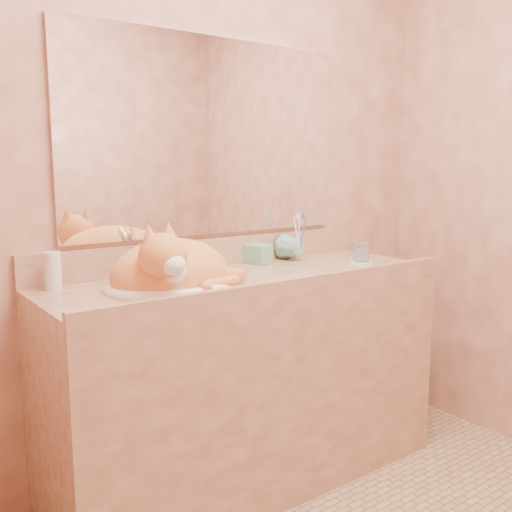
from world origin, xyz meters
TOP-DOWN VIEW (x-y plane):
  - wall_back at (0.00, 1.00)m, footprint 2.40×0.02m
  - vanity_counter at (0.00, 0.72)m, footprint 1.60×0.55m
  - mirror at (0.00, 0.99)m, footprint 1.30×0.02m
  - sink_basin at (-0.34, 0.70)m, footprint 0.49×0.41m
  - faucet at (-0.34, 0.89)m, footprint 0.07×0.13m
  - cat at (-0.35, 0.69)m, footprint 0.52×0.45m
  - soap_dispenser at (0.21, 0.88)m, footprint 0.10×0.10m
  - toothbrush_cup at (0.38, 0.86)m, footprint 0.12×0.12m
  - toothbrushes at (0.38, 0.86)m, footprint 0.04×0.04m
  - saucer at (0.56, 0.66)m, footprint 0.10×0.10m
  - water_glass at (0.56, 0.66)m, footprint 0.07×0.07m
  - lotion_bottle at (-0.69, 0.91)m, footprint 0.06×0.06m

SIDE VIEW (x-z plane):
  - vanity_counter at x=0.00m, z-range 0.00..0.85m
  - saucer at x=0.56m, z-range 0.85..0.86m
  - water_glass at x=0.56m, z-range 0.86..0.94m
  - toothbrush_cup at x=0.38m, z-range 0.85..0.96m
  - lotion_bottle at x=-0.69m, z-range 0.85..0.98m
  - sink_basin at x=-0.34m, z-range 0.85..1.00m
  - cat at x=-0.35m, z-range 0.80..1.05m
  - faucet at x=-0.34m, z-range 0.85..1.03m
  - soap_dispenser at x=0.21m, z-range 0.85..1.04m
  - toothbrushes at x=0.38m, z-range 0.87..1.09m
  - wall_back at x=0.00m, z-range 0.00..2.50m
  - mirror at x=0.00m, z-range 0.99..1.79m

